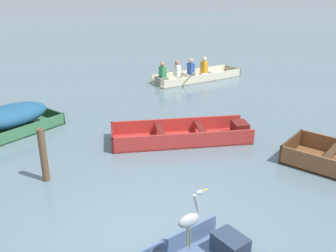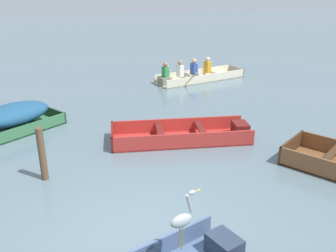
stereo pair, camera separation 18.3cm
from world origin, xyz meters
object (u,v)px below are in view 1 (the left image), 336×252
Objects in this scene: rowboat_cream_with_crew at (192,75)px; mooring_post at (43,155)px; skiff_green_mid_moored at (11,118)px; heron_on_dinghy at (190,218)px; skiff_red_near_moored at (187,135)px.

rowboat_cream_with_crew is 8.54m from mooring_post.
rowboat_cream_with_crew is (6.11, 4.06, -0.19)m from skiff_green_mid_moored.
rowboat_cream_with_crew is at bearing 53.46° from mooring_post.
skiff_green_mid_moored is 6.69m from heron_on_dinghy.
skiff_green_mid_moored is at bearing 161.08° from skiff_red_near_moored.
mooring_post reaches higher than skiff_red_near_moored.
heron_on_dinghy reaches higher than skiff_green_mid_moored.
rowboat_cream_with_crew is 3.40× the size of mooring_post.
skiff_red_near_moored is at bearing -18.92° from skiff_green_mid_moored.
rowboat_cream_with_crew is 10.42m from heron_on_dinghy.
rowboat_cream_with_crew reaches higher than skiff_green_mid_moored.
mooring_post is (-5.08, -6.85, 0.34)m from rowboat_cream_with_crew.
heron_on_dinghy is at bearing -106.77° from rowboat_cream_with_crew.
heron_on_dinghy is (-1.23, -4.41, 0.77)m from skiff_red_near_moored.
skiff_red_near_moored is 4.65m from heron_on_dinghy.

